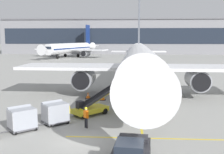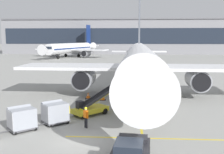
% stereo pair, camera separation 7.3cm
% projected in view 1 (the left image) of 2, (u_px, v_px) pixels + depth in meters
% --- Properties ---
extents(ground_plane, '(600.00, 600.00, 0.00)m').
position_uv_depth(ground_plane, '(77.00, 142.00, 19.32)').
color(ground_plane, gray).
extents(parked_airplane, '(30.54, 41.00, 14.12)m').
position_uv_depth(parked_airplane, '(140.00, 63.00, 34.44)').
color(parked_airplane, white).
rests_on(parked_airplane, ground).
extents(belt_loader, '(4.69, 4.74, 2.74)m').
position_uv_depth(belt_loader, '(92.00, 106.00, 26.13)').
color(belt_loader, gold).
rests_on(belt_loader, ground).
extents(baggage_cart_lead, '(2.57, 2.53, 1.91)m').
position_uv_depth(baggage_cart_lead, '(55.00, 112.00, 23.29)').
color(baggage_cart_lead, '#515156').
rests_on(baggage_cart_lead, ground).
extents(baggage_cart_second, '(2.57, 2.53, 1.91)m').
position_uv_depth(baggage_cart_second, '(22.00, 118.00, 21.54)').
color(baggage_cart_second, '#515156').
rests_on(baggage_cart_second, ground).
extents(ground_crew_by_loader, '(0.44, 0.43, 1.74)m').
position_uv_depth(ground_crew_by_loader, '(86.00, 116.00, 22.15)').
color(ground_crew_by_loader, black).
rests_on(ground_crew_by_loader, ground).
extents(ground_crew_by_carts, '(0.52, 0.38, 1.74)m').
position_uv_depth(ground_crew_by_carts, '(67.00, 111.00, 23.57)').
color(ground_crew_by_carts, '#514C42').
rests_on(ground_crew_by_carts, ground).
extents(safety_cone_engine_keepout, '(0.66, 0.66, 0.74)m').
position_uv_depth(safety_cone_engine_keepout, '(88.00, 95.00, 33.10)').
color(safety_cone_engine_keepout, black).
rests_on(safety_cone_engine_keepout, ground).
extents(safety_cone_wingtip, '(0.67, 0.67, 0.75)m').
position_uv_depth(safety_cone_wingtip, '(103.00, 97.00, 32.15)').
color(safety_cone_wingtip, black).
rests_on(safety_cone_wingtip, ground).
extents(apron_guidance_line_lead_in, '(0.20, 110.00, 0.01)m').
position_uv_depth(apron_guidance_line_lead_in, '(137.00, 96.00, 34.36)').
color(apron_guidance_line_lead_in, yellow).
rests_on(apron_guidance_line_lead_in, ground).
extents(apron_guidance_line_stop_bar, '(12.00, 0.20, 0.01)m').
position_uv_depth(apron_guidance_line_stop_bar, '(147.00, 138.00, 19.97)').
color(apron_guidance_line_stop_bar, yellow).
rests_on(apron_guidance_line_stop_bar, ground).
extents(terminal_building, '(135.08, 19.58, 16.04)m').
position_uv_depth(terminal_building, '(149.00, 36.00, 129.37)').
color(terminal_building, gray).
rests_on(terminal_building, ground).
extents(distant_airplane, '(28.88, 37.32, 12.72)m').
position_uv_depth(distant_airplane, '(71.00, 48.00, 103.30)').
color(distant_airplane, white).
rests_on(distant_airplane, ground).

